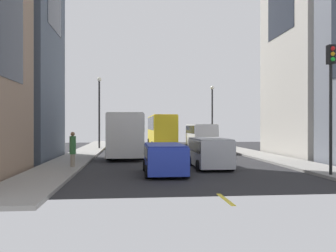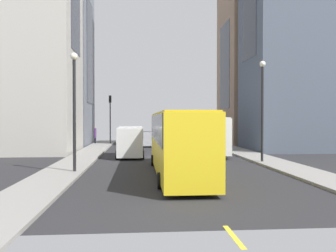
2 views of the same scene
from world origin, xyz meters
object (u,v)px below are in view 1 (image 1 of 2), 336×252
object	(u,v)px
streetcar_yellow	(161,128)
car_silver_0	(210,151)
city_bus_white	(126,131)
delivery_van_white	(201,136)
pedestrian_crossing_mid	(73,148)
car_blue_1	(165,157)
traffic_light_near_corner	(331,85)

from	to	relation	value
streetcar_yellow	car_silver_0	distance (m)	22.22
city_bus_white	delivery_van_white	bearing A→B (deg)	24.66
delivery_van_white	pedestrian_crossing_mid	world-z (taller)	delivery_van_white
streetcar_yellow	car_silver_0	xyz separation A→B (m)	(1.01, -22.17, -1.11)
city_bus_white	streetcar_yellow	bearing A→B (deg)	73.31
delivery_van_white	pedestrian_crossing_mid	xyz separation A→B (m)	(-9.65, -12.08, -0.33)
city_bus_white	car_blue_1	world-z (taller)	city_bus_white
car_silver_0	pedestrian_crossing_mid	bearing A→B (deg)	178.27
car_silver_0	car_blue_1	distance (m)	3.68
car_silver_0	pedestrian_crossing_mid	xyz separation A→B (m)	(-7.76, 0.23, 0.17)
city_bus_white	streetcar_yellow	size ratio (longest dim) A/B	0.84
pedestrian_crossing_mid	traffic_light_near_corner	distance (m)	13.79
traffic_light_near_corner	car_silver_0	bearing A→B (deg)	138.49
delivery_van_white	car_blue_1	bearing A→B (deg)	-107.88
streetcar_yellow	traffic_light_near_corner	bearing A→B (deg)	-77.50
city_bus_white	pedestrian_crossing_mid	distance (m)	9.44
car_blue_1	pedestrian_crossing_mid	xyz separation A→B (m)	(-4.93, 2.58, 0.28)
city_bus_white	delivery_van_white	distance (m)	7.49
delivery_van_white	car_blue_1	distance (m)	15.41
city_bus_white	car_silver_0	bearing A→B (deg)	-61.93
city_bus_white	traffic_light_near_corner	size ratio (longest dim) A/B	1.83
car_silver_0	traffic_light_near_corner	world-z (taller)	traffic_light_near_corner
car_silver_0	delivery_van_white	bearing A→B (deg)	81.26
city_bus_white	traffic_light_near_corner	world-z (taller)	traffic_light_near_corner
streetcar_yellow	car_blue_1	bearing A→B (deg)	-94.25
car_silver_0	car_blue_1	size ratio (longest dim) A/B	0.98
traffic_light_near_corner	streetcar_yellow	bearing A→B (deg)	102.50
car_blue_1	streetcar_yellow	bearing A→B (deg)	85.75
city_bus_white	car_silver_0	world-z (taller)	city_bus_white
delivery_van_white	streetcar_yellow	bearing A→B (deg)	106.41
city_bus_white	car_blue_1	bearing A→B (deg)	-79.83
city_bus_white	delivery_van_white	xyz separation A→B (m)	(6.80, 3.12, -0.50)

